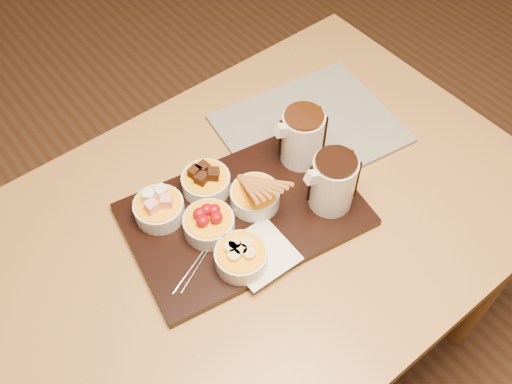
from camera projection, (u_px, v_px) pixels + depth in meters
ground at (255, 357)px, 1.75m from camera, size 5.00×5.00×0.00m
dining_table at (254, 246)px, 1.23m from camera, size 1.20×0.80×0.75m
serving_board at (244, 215)px, 1.15m from camera, size 0.50×0.37×0.02m
napkin at (260, 253)px, 1.08m from camera, size 0.12×0.12×0.00m
bowl_marshmallows at (159, 209)px, 1.12m from camera, size 0.10×0.10×0.04m
bowl_cake at (206, 183)px, 1.16m from camera, size 0.10×0.10×0.04m
bowl_strawberries at (209, 225)px, 1.10m from camera, size 0.10×0.10×0.04m
bowl_biscotti at (255, 197)px, 1.14m from camera, size 0.10×0.10×0.04m
bowl_bananas at (241, 258)px, 1.06m from camera, size 0.10×0.10×0.04m
pitcher_dark_chocolate at (333, 183)px, 1.11m from camera, size 0.10×0.10×0.12m
pitcher_milk_chocolate at (302, 138)px, 1.18m from camera, size 0.10×0.10×0.12m
fondue_skewers at (211, 241)px, 1.10m from camera, size 0.13×0.25×0.01m
newspaper at (309, 129)px, 1.30m from camera, size 0.42×0.36×0.01m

